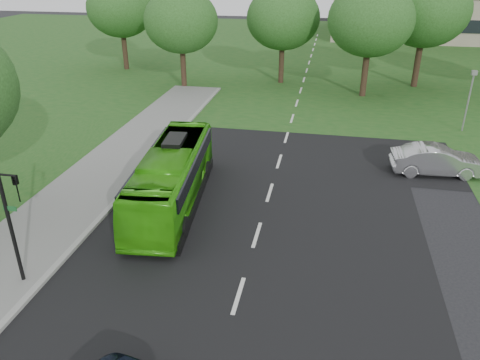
{
  "coord_description": "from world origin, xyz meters",
  "views": [
    {
      "loc": [
        2.54,
        -14.68,
        10.71
      ],
      "look_at": [
        -1.1,
        3.9,
        1.6
      ],
      "focal_mm": 35.0,
      "sensor_mm": 36.0,
      "label": 1
    }
  ],
  "objects_px": {
    "tree_park_b": "(283,18)",
    "sedan": "(437,160)",
    "tree_park_a": "(181,21)",
    "tree_park_f": "(120,8)",
    "bus": "(172,177)",
    "traffic_light": "(12,215)",
    "camera_pole": "(470,93)",
    "tree_park_c": "(371,20)",
    "tree_park_d": "(426,10)"
  },
  "relations": [
    {
      "from": "tree_park_d",
      "to": "bus",
      "type": "relative_size",
      "value": 0.98
    },
    {
      "from": "tree_park_d",
      "to": "sedan",
      "type": "height_order",
      "value": "tree_park_d"
    },
    {
      "from": "tree_park_d",
      "to": "camera_pole",
      "type": "relative_size",
      "value": 2.37
    },
    {
      "from": "traffic_light",
      "to": "tree_park_b",
      "type": "bearing_deg",
      "value": 79.54
    },
    {
      "from": "traffic_light",
      "to": "camera_pole",
      "type": "bearing_deg",
      "value": 46.33
    },
    {
      "from": "tree_park_a",
      "to": "tree_park_f",
      "type": "bearing_deg",
      "value": 143.54
    },
    {
      "from": "tree_park_c",
      "to": "traffic_light",
      "type": "height_order",
      "value": "tree_park_c"
    },
    {
      "from": "tree_park_a",
      "to": "bus",
      "type": "relative_size",
      "value": 0.85
    },
    {
      "from": "tree_park_f",
      "to": "traffic_light",
      "type": "bearing_deg",
      "value": -72.22
    },
    {
      "from": "tree_park_d",
      "to": "sedan",
      "type": "bearing_deg",
      "value": -94.3
    },
    {
      "from": "sedan",
      "to": "camera_pole",
      "type": "bearing_deg",
      "value": -26.16
    },
    {
      "from": "tree_park_c",
      "to": "camera_pole",
      "type": "height_order",
      "value": "tree_park_c"
    },
    {
      "from": "sedan",
      "to": "tree_park_b",
      "type": "bearing_deg",
      "value": 25.34
    },
    {
      "from": "tree_park_a",
      "to": "tree_park_d",
      "type": "xyz_separation_m",
      "value": [
        20.31,
        4.28,
        0.86
      ]
    },
    {
      "from": "tree_park_d",
      "to": "traffic_light",
      "type": "distance_m",
      "value": 36.84
    },
    {
      "from": "tree_park_d",
      "to": "tree_park_c",
      "type": "bearing_deg",
      "value": -138.87
    },
    {
      "from": "tree_park_a",
      "to": "sedan",
      "type": "distance_m",
      "value": 24.67
    },
    {
      "from": "tree_park_c",
      "to": "bus",
      "type": "height_order",
      "value": "tree_park_c"
    },
    {
      "from": "camera_pole",
      "to": "bus",
      "type": "bearing_deg",
      "value": -148.92
    },
    {
      "from": "tree_park_a",
      "to": "tree_park_c",
      "type": "distance_m",
      "value": 15.62
    },
    {
      "from": "tree_park_b",
      "to": "tree_park_c",
      "type": "distance_m",
      "value": 7.99
    },
    {
      "from": "tree_park_d",
      "to": "camera_pole",
      "type": "height_order",
      "value": "tree_park_d"
    },
    {
      "from": "tree_park_b",
      "to": "bus",
      "type": "distance_m",
      "value": 24.92
    },
    {
      "from": "sedan",
      "to": "camera_pole",
      "type": "xyz_separation_m",
      "value": [
        3.03,
        7.55,
        1.85
      ]
    },
    {
      "from": "tree_park_b",
      "to": "sedan",
      "type": "relative_size",
      "value": 1.79
    },
    {
      "from": "tree_park_b",
      "to": "tree_park_d",
      "type": "xyz_separation_m",
      "value": [
        12.0,
        0.88,
        0.81
      ]
    },
    {
      "from": "tree_park_f",
      "to": "camera_pole",
      "type": "distance_m",
      "value": 33.12
    },
    {
      "from": "tree_park_d",
      "to": "tree_park_a",
      "type": "bearing_deg",
      "value": -168.12
    },
    {
      "from": "tree_park_f",
      "to": "traffic_light",
      "type": "distance_m",
      "value": 35.74
    },
    {
      "from": "bus",
      "to": "sedan",
      "type": "distance_m",
      "value": 14.16
    },
    {
      "from": "traffic_light",
      "to": "camera_pole",
      "type": "distance_m",
      "value": 27.91
    },
    {
      "from": "tree_park_a",
      "to": "camera_pole",
      "type": "height_order",
      "value": "tree_park_a"
    },
    {
      "from": "sedan",
      "to": "camera_pole",
      "type": "relative_size",
      "value": 1.17
    },
    {
      "from": "bus",
      "to": "traffic_light",
      "type": "xyz_separation_m",
      "value": [
        -3.24,
        -6.87,
        1.46
      ]
    },
    {
      "from": "camera_pole",
      "to": "tree_park_d",
      "type": "bearing_deg",
      "value": 88.43
    },
    {
      "from": "tree_park_c",
      "to": "tree_park_b",
      "type": "bearing_deg",
      "value": 156.16
    },
    {
      "from": "tree_park_a",
      "to": "camera_pole",
      "type": "distance_m",
      "value": 23.36
    },
    {
      "from": "traffic_light",
      "to": "tree_park_d",
      "type": "bearing_deg",
      "value": 61.0
    },
    {
      "from": "tree_park_a",
      "to": "tree_park_b",
      "type": "xyz_separation_m",
      "value": [
        8.32,
        3.4,
        0.05
      ]
    },
    {
      "from": "traffic_light",
      "to": "camera_pole",
      "type": "height_order",
      "value": "traffic_light"
    },
    {
      "from": "tree_park_c",
      "to": "tree_park_f",
      "type": "bearing_deg",
      "value": 166.19
    },
    {
      "from": "tree_park_a",
      "to": "tree_park_f",
      "type": "distance_m",
      "value": 10.12
    },
    {
      "from": "tree_park_f",
      "to": "sedan",
      "type": "relative_size",
      "value": 1.85
    },
    {
      "from": "bus",
      "to": "camera_pole",
      "type": "relative_size",
      "value": 2.41
    },
    {
      "from": "sedan",
      "to": "tree_park_a",
      "type": "bearing_deg",
      "value": 46.97
    },
    {
      "from": "tree_park_a",
      "to": "bus",
      "type": "bearing_deg",
      "value": -74.11
    },
    {
      "from": "tree_park_f",
      "to": "tree_park_c",
      "type": "bearing_deg",
      "value": -13.81
    },
    {
      "from": "tree_park_c",
      "to": "tree_park_d",
      "type": "distance_m",
      "value": 6.25
    },
    {
      "from": "tree_park_c",
      "to": "bus",
      "type": "xyz_separation_m",
      "value": [
        -9.63,
        -21.2,
        -4.75
      ]
    },
    {
      "from": "bus",
      "to": "tree_park_f",
      "type": "bearing_deg",
      "value": 111.9
    }
  ]
}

